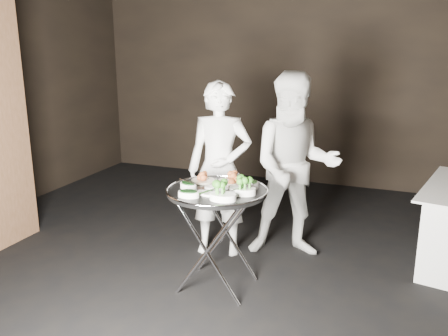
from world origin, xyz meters
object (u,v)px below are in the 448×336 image
(waiter_right, at_px, (295,167))
(serving_tray, at_px, (217,191))
(tray_stand, at_px, (217,234))
(waiter_left, at_px, (220,169))

(waiter_right, bearing_deg, serving_tray, -134.11)
(tray_stand, distance_m, waiter_right, 1.00)
(serving_tray, distance_m, waiter_left, 0.68)
(waiter_left, distance_m, waiter_right, 0.67)
(serving_tray, xyz_separation_m, waiter_left, (-0.23, 0.64, -0.01))
(tray_stand, distance_m, waiter_left, 0.76)
(serving_tray, distance_m, waiter_right, 0.93)
(waiter_right, bearing_deg, waiter_left, 178.93)
(tray_stand, height_order, waiter_left, waiter_left)
(tray_stand, bearing_deg, serving_tray, -57.99)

